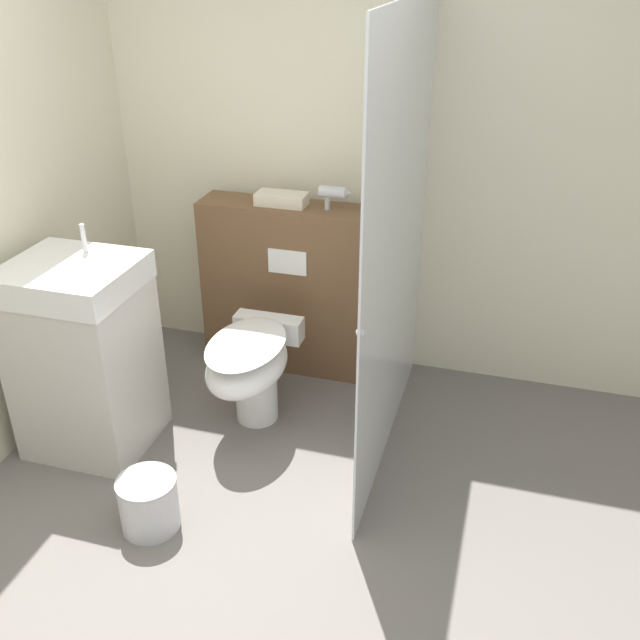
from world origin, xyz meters
TOP-DOWN VIEW (x-y plane):
  - ground_plane at (0.00, 0.00)m, footprint 12.00×12.00m
  - wall_back at (0.00, 2.02)m, footprint 8.00×0.06m
  - partition_panel at (-0.20, 1.80)m, footprint 1.08×0.27m
  - shower_glass at (0.48, 1.23)m, footprint 0.04×1.52m
  - toilet at (-0.23, 1.15)m, footprint 0.38×0.68m
  - sink_vanity at (-0.95, 0.80)m, footprint 0.58×0.54m
  - hair_drier at (0.03, 1.78)m, footprint 0.18×0.06m
  - folded_towel at (-0.27, 1.79)m, footprint 0.28×0.14m
  - waste_bin at (-0.39, 0.31)m, footprint 0.26×0.26m

SIDE VIEW (x-z plane):
  - ground_plane at x=0.00m, z-range 0.00..0.00m
  - waste_bin at x=-0.39m, z-range 0.00..0.25m
  - toilet at x=-0.23m, z-range 0.09..0.62m
  - sink_vanity at x=-0.95m, z-range -0.07..1.05m
  - partition_panel at x=-0.20m, z-range 0.00..1.01m
  - folded_towel at x=-0.27m, z-range 1.01..1.07m
  - shower_glass at x=0.48m, z-range 0.00..2.10m
  - hair_drier at x=0.03m, z-range 1.03..1.17m
  - wall_back at x=0.00m, z-range 0.00..2.50m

